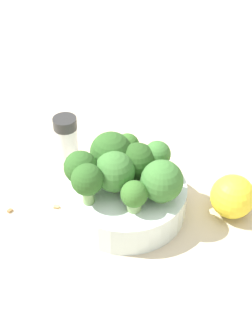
# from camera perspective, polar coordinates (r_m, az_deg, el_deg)

# --- Properties ---
(ground_plane) EXTENTS (3.00, 3.00, 0.00)m
(ground_plane) POSITION_cam_1_polar(r_m,az_deg,el_deg) (0.65, 0.00, -5.09)
(ground_plane) COLOR beige
(bowl) EXTENTS (0.16, 0.16, 0.04)m
(bowl) POSITION_cam_1_polar(r_m,az_deg,el_deg) (0.63, 0.00, -3.71)
(bowl) COLOR silver
(bowl) RESTS_ON ground_plane
(broccoli_floret_0) EXTENTS (0.06, 0.06, 0.06)m
(broccoli_floret_0) POSITION_cam_1_polar(r_m,az_deg,el_deg) (0.61, -1.82, 1.83)
(broccoli_floret_0) COLOR #7A9E5B
(broccoli_floret_0) RESTS_ON bowl
(broccoli_floret_1) EXTENTS (0.05, 0.05, 0.06)m
(broccoli_floret_1) POSITION_cam_1_polar(r_m,az_deg,el_deg) (0.58, 4.39, -1.66)
(broccoli_floret_1) COLOR #84AD66
(broccoli_floret_1) RESTS_ON bowl
(broccoli_floret_2) EXTENTS (0.05, 0.05, 0.05)m
(broccoli_floret_2) POSITION_cam_1_polar(r_m,az_deg,el_deg) (0.61, 1.40, 0.75)
(broccoli_floret_2) COLOR #7A9E5B
(broccoli_floret_2) RESTS_ON bowl
(broccoli_floret_3) EXTENTS (0.03, 0.03, 0.04)m
(broccoli_floret_3) POSITION_cam_1_polar(r_m,az_deg,el_deg) (0.57, 1.00, -3.36)
(broccoli_floret_3) COLOR #8EB770
(broccoli_floret_3) RESTS_ON bowl
(broccoli_floret_4) EXTENTS (0.03, 0.03, 0.05)m
(broccoli_floret_4) POSITION_cam_1_polar(r_m,az_deg,el_deg) (0.64, 0.31, 2.51)
(broccoli_floret_4) COLOR #7A9E5B
(broccoli_floret_4) RESTS_ON bowl
(broccoli_floret_5) EXTENTS (0.04, 0.04, 0.06)m
(broccoli_floret_5) POSITION_cam_1_polar(r_m,az_deg,el_deg) (0.59, -5.54, -0.11)
(broccoli_floret_5) COLOR #8EB770
(broccoli_floret_5) RESTS_ON bowl
(broccoli_floret_6) EXTENTS (0.05, 0.05, 0.06)m
(broccoli_floret_6) POSITION_cam_1_polar(r_m,az_deg,el_deg) (0.59, -1.41, -0.47)
(broccoli_floret_6) COLOR #8EB770
(broccoli_floret_6) RESTS_ON bowl
(broccoli_floret_7) EXTENTS (0.04, 0.04, 0.05)m
(broccoli_floret_7) POSITION_cam_1_polar(r_m,az_deg,el_deg) (0.62, 3.83, 1.52)
(broccoli_floret_7) COLOR #8EB770
(broccoli_floret_7) RESTS_ON bowl
(broccoli_floret_8) EXTENTS (0.04, 0.04, 0.06)m
(broccoli_floret_8) POSITION_cam_1_polar(r_m,az_deg,el_deg) (0.57, -4.74, -1.56)
(broccoli_floret_8) COLOR #84AD66
(broccoli_floret_8) RESTS_ON bowl
(pepper_shaker) EXTENTS (0.04, 0.04, 0.08)m
(pepper_shaker) POSITION_cam_1_polar(r_m,az_deg,el_deg) (0.71, -7.27, 3.48)
(pepper_shaker) COLOR silver
(pepper_shaker) RESTS_ON ground_plane
(lemon_wedge) EXTENTS (0.06, 0.06, 0.06)m
(lemon_wedge) POSITION_cam_1_polar(r_m,az_deg,el_deg) (0.64, 12.83, -3.24)
(lemon_wedge) COLOR yellow
(lemon_wedge) RESTS_ON ground_plane
(almond_crumb_0) EXTENTS (0.01, 0.01, 0.01)m
(almond_crumb_0) POSITION_cam_1_polar(r_m,az_deg,el_deg) (0.66, -13.99, -4.97)
(almond_crumb_0) COLOR olive
(almond_crumb_0) RESTS_ON ground_plane
(almond_crumb_1) EXTENTS (0.01, 0.01, 0.01)m
(almond_crumb_1) POSITION_cam_1_polar(r_m,az_deg,el_deg) (0.65, -8.45, -4.44)
(almond_crumb_1) COLOR tan
(almond_crumb_1) RESTS_ON ground_plane
(almond_crumb_2) EXTENTS (0.01, 0.01, 0.01)m
(almond_crumb_2) POSITION_cam_1_polar(r_m,az_deg,el_deg) (0.71, -5.81, 0.16)
(almond_crumb_2) COLOR tan
(almond_crumb_2) RESTS_ON ground_plane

